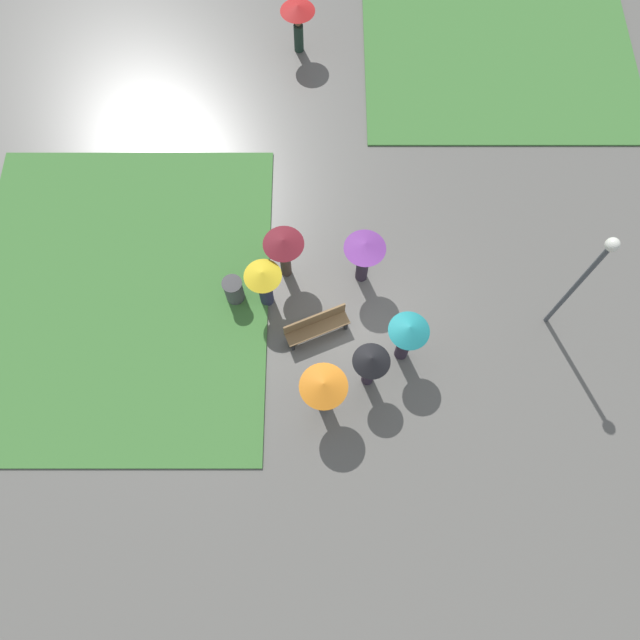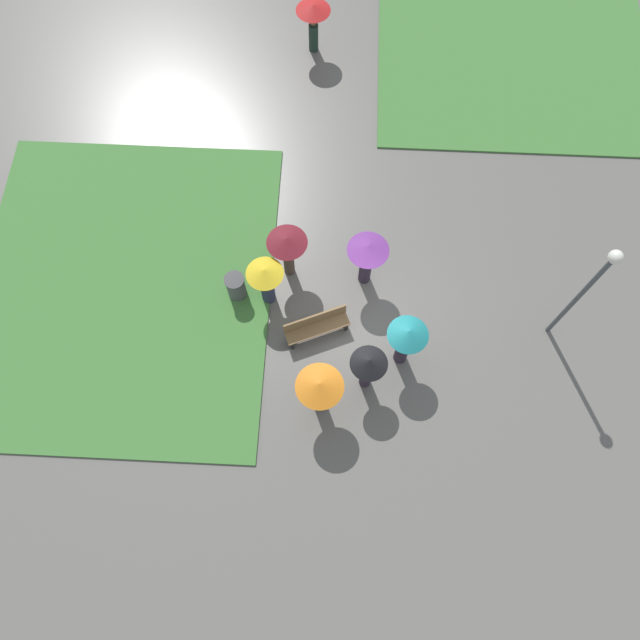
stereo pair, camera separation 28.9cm
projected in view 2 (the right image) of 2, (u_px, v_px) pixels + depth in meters
The scene contains 13 objects.
ground_plane at pixel (370, 328), 17.02m from camera, with size 90.00×90.00×0.00m, color #66635E.
lawn_patch_near at pixel (125, 286), 17.46m from camera, with size 8.21×9.56×0.06m.
lawn_patch_far at pixel (514, 66), 20.48m from camera, with size 8.93×6.96×0.06m.
park_bench at pixel (316, 325), 16.55m from camera, with size 1.77×1.07×0.90m.
lamp_post at pixel (589, 286), 14.38m from camera, with size 0.32×0.32×4.39m.
trash_bin at pixel (236, 287), 16.97m from camera, with size 0.55×0.55×0.93m.
crowd_person_orange at pixel (320, 389), 14.90m from camera, with size 1.17×1.17×1.90m.
crowd_person_black at pixel (368, 367), 15.24m from camera, with size 0.94×0.94×1.79m.
crowd_person_purple at pixel (367, 254), 16.26m from camera, with size 1.11×1.11×1.92m.
crowd_person_maroon at pixel (287, 247), 16.38m from camera, with size 1.09×1.09×1.84m.
crowd_person_teal at pixel (406, 339), 15.41m from camera, with size 1.03×1.03×1.96m.
crowd_person_yellow at pixel (266, 279), 16.27m from camera, with size 0.99×0.99×1.73m.
lone_walker_far_path at pixel (313, 17), 19.57m from camera, with size 1.10×1.10×1.75m.
Camera 2 is at (-1.06, -6.28, 15.85)m, focal length 35.00 mm.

